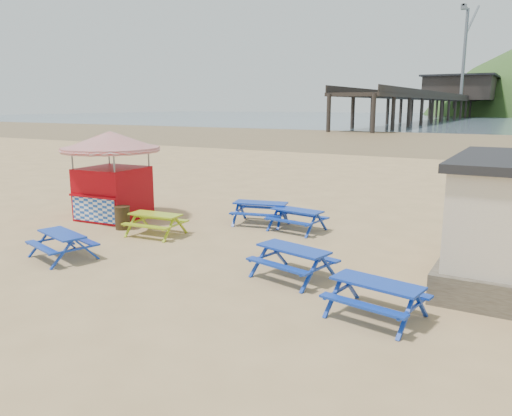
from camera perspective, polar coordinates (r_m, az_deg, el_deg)
The scene contains 13 objects.
ground at distance 15.95m, azimuth -4.67°, elevation -4.24°, with size 400.00×400.00×0.00m, color tan.
wet_sand at distance 68.36m, azimuth 22.35°, elevation 7.18°, with size 400.00×400.00×0.00m, color olive.
sea at distance 182.92m, azimuth 27.15°, elevation 9.08°, with size 400.00×400.00×0.00m, color #485A66.
picnic_table_blue_a at distance 17.67m, azimuth 4.70°, elevation -1.39°, with size 1.98×1.68×0.76m.
picnic_table_blue_b at distance 18.62m, azimuth 0.52°, elevation -0.57°, with size 2.27×1.98×0.82m.
picnic_table_blue_c at distance 15.66m, azimuth 25.25°, elevation -4.13°, with size 2.11×1.79×0.80m.
picnic_table_blue_d at distance 15.52m, azimuth -21.23°, elevation -4.02°, with size 2.14×1.90×0.76m.
picnic_table_blue_e at distance 12.91m, azimuth 4.27°, elevation -6.25°, with size 2.21×1.93×0.80m.
picnic_table_blue_f at distance 10.86m, azimuth 13.57°, elevation -10.14°, with size 2.09×1.80×0.78m.
picnic_table_yellow at distance 17.35m, azimuth -11.39°, elevation -1.85°, with size 1.91×1.59×0.75m.
ice_cream_kiosk at distance 20.05m, azimuth -16.18°, elevation 4.85°, with size 4.07×4.07×3.40m.
litter_bin at distance 18.47m, azimuth -15.01°, elevation -1.05°, with size 0.57×0.57×0.83m.
pier at distance 192.75m, azimuth 22.00°, elevation 11.21°, with size 24.00×220.00×39.29m.
Camera 1 is at (8.66, -12.67, 4.38)m, focal length 35.00 mm.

